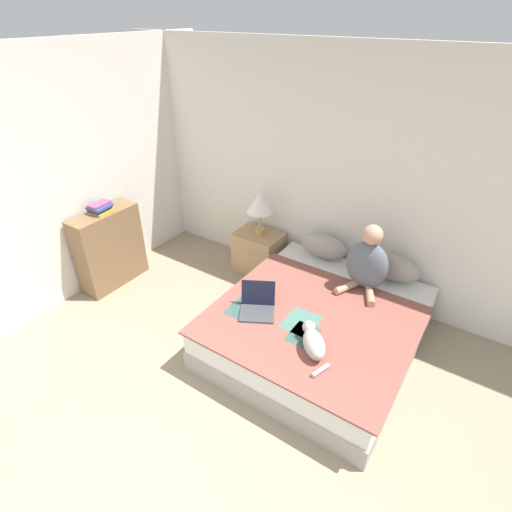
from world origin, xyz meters
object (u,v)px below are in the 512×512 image
at_px(person_sitting, 367,263).
at_px(book_stack_top, 100,208).
at_px(bed, 318,327).
at_px(nightstand, 259,252).
at_px(pillow_far, 392,267).
at_px(bookshelf, 110,248).
at_px(pillow_near, 323,246).
at_px(laptop_open, 257,306).
at_px(cat_tabby, 313,342).
at_px(table_lamp, 260,203).

relative_size(person_sitting, book_stack_top, 2.73).
relative_size(bed, person_sitting, 2.85).
xyz_separation_m(person_sitting, nightstand, (-1.37, 0.22, -0.46)).
relative_size(pillow_far, bookshelf, 0.59).
height_order(bookshelf, book_stack_top, book_stack_top).
bearing_deg(pillow_near, person_sitting, -26.02).
bearing_deg(bed, nightstand, 147.20).
distance_m(bed, pillow_near, 0.97).
relative_size(pillow_near, laptop_open, 1.31).
bearing_deg(pillow_near, laptop_open, -93.98).
relative_size(pillow_near, pillow_far, 1.00).
bearing_deg(pillow_near, cat_tabby, -67.30).
distance_m(pillow_far, person_sitting, 0.36).
bearing_deg(cat_tabby, bookshelf, 45.68).
relative_size(bed, cat_tabby, 4.47).
relative_size(bed, bookshelf, 2.13).
distance_m(table_lamp, book_stack_top, 1.72).
relative_size(pillow_near, nightstand, 0.99).
xyz_separation_m(bed, pillow_near, (-0.38, 0.82, 0.36)).
xyz_separation_m(pillow_near, pillow_far, (0.75, 0.00, 0.00)).
height_order(pillow_far, table_lamp, table_lamp).
distance_m(pillow_far, bookshelf, 3.08).
bearing_deg(table_lamp, pillow_near, 4.32).
bearing_deg(bed, book_stack_top, -171.40).
distance_m(laptop_open, nightstand, 1.33).
xyz_separation_m(bed, laptop_open, (-0.46, -0.35, 0.28)).
bearing_deg(table_lamp, nightstand, -146.11).
bearing_deg(laptop_open, nightstand, 94.01).
distance_m(pillow_far, table_lamp, 1.57).
distance_m(bed, laptop_open, 0.64).
distance_m(bed, nightstand, 1.39).
xyz_separation_m(pillow_far, book_stack_top, (-2.84, -1.19, 0.37)).
xyz_separation_m(person_sitting, bookshelf, (-2.66, -0.91, -0.27)).
bearing_deg(nightstand, table_lamp, 33.89).
distance_m(cat_tabby, nightstand, 1.86).
height_order(pillow_near, table_lamp, table_lamp).
bearing_deg(cat_tabby, table_lamp, 5.16).
xyz_separation_m(person_sitting, table_lamp, (-1.36, 0.22, 0.19)).
bearing_deg(bed, pillow_far, 65.30).
relative_size(bed, pillow_near, 3.58).
bearing_deg(book_stack_top, person_sitting, 18.88).
xyz_separation_m(cat_tabby, bookshelf, (-2.63, 0.13, -0.08)).
distance_m(cat_tabby, laptop_open, 0.66).
height_order(bed, pillow_near, pillow_near).
relative_size(nightstand, table_lamp, 1.03).
bearing_deg(table_lamp, person_sitting, -9.31).
bearing_deg(nightstand, pillow_far, 2.44).
bearing_deg(cat_tabby, pillow_near, -18.75).
bearing_deg(person_sitting, pillow_near, 153.98).
bearing_deg(pillow_near, table_lamp, -175.68).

